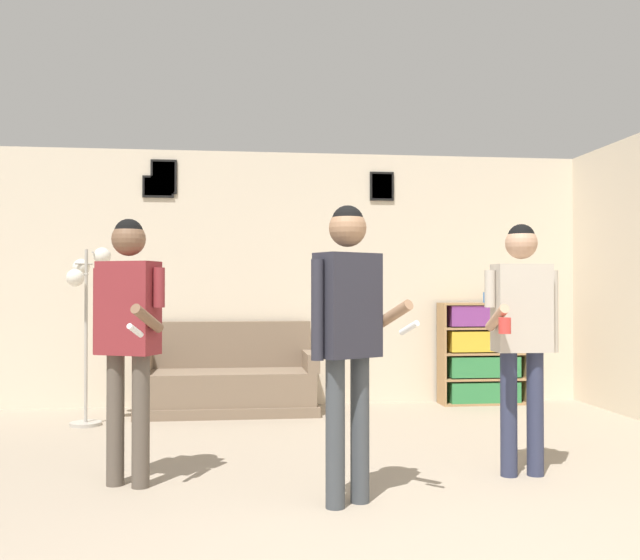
# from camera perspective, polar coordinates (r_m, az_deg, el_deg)

# --- Properties ---
(wall_back) EXTENTS (8.28, 0.08, 2.70)m
(wall_back) POSITION_cam_1_polar(r_m,az_deg,el_deg) (7.68, -0.63, 0.17)
(wall_back) COLOR beige
(wall_back) RESTS_ON ground_plane
(couch) EXTENTS (1.77, 0.80, 0.90)m
(couch) POSITION_cam_1_polar(r_m,az_deg,el_deg) (7.28, -7.38, -8.14)
(couch) COLOR #7A6651
(couch) RESTS_ON ground_plane
(bookshelf) EXTENTS (0.93, 0.30, 1.09)m
(bookshelf) POSITION_cam_1_polar(r_m,az_deg,el_deg) (7.89, 12.86, -5.75)
(bookshelf) COLOR #A87F51
(bookshelf) RESTS_ON ground_plane
(floor_lamp) EXTENTS (0.37, 0.40, 1.61)m
(floor_lamp) POSITION_cam_1_polar(r_m,az_deg,el_deg) (6.79, -18.20, -1.30)
(floor_lamp) COLOR #ADA89E
(floor_lamp) RESTS_ON ground_plane
(person_player_foreground_left) EXTENTS (0.46, 0.57, 1.67)m
(person_player_foreground_left) POSITION_cam_1_polar(r_m,az_deg,el_deg) (4.61, -15.10, -3.24)
(person_player_foreground_left) COLOR brown
(person_player_foreground_left) RESTS_ON ground_plane
(person_player_foreground_center) EXTENTS (0.60, 0.38, 1.71)m
(person_player_foreground_center) POSITION_cam_1_polar(r_m,az_deg,el_deg) (4.07, 2.25, -3.19)
(person_player_foreground_center) COLOR #3D4247
(person_player_foreground_center) RESTS_ON ground_plane
(person_watcher_holding_cup) EXTENTS (0.51, 0.41, 1.66)m
(person_watcher_holding_cup) POSITION_cam_1_polar(r_m,az_deg,el_deg) (4.89, 15.83, -3.18)
(person_watcher_holding_cup) COLOR #2D334C
(person_watcher_holding_cup) RESTS_ON ground_plane
(drinking_cup) EXTENTS (0.08, 0.08, 0.11)m
(drinking_cup) POSITION_cam_1_polar(r_m,az_deg,el_deg) (7.88, 13.22, -1.37)
(drinking_cup) COLOR blue
(drinking_cup) RESTS_ON bookshelf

